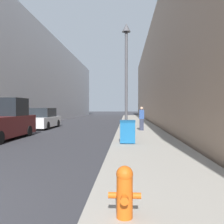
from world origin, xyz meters
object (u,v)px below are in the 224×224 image
at_px(fire_hydrant, 125,191).
at_px(parked_sedan_near, 43,119).
at_px(lamppost, 126,67).
at_px(trash_bin, 128,131).
at_px(pedestrian_on_sidewalk, 142,119).
at_px(pickup_truck, 0,122).

relative_size(fire_hydrant, parked_sedan_near, 0.16).
bearing_deg(lamppost, trash_bin, -88.17).
bearing_deg(fire_hydrant, pedestrian_on_sidewalk, 85.63).
xyz_separation_m(fire_hydrant, trash_bin, (0.07, 7.49, 0.13)).
bearing_deg(parked_sedan_near, trash_bin, -52.68).
distance_m(fire_hydrant, pickup_truck, 11.74).
bearing_deg(trash_bin, fire_hydrant, -90.50).
relative_size(lamppost, pedestrian_on_sidewalk, 3.69).
distance_m(trash_bin, pedestrian_on_sidewalk, 6.36).
bearing_deg(parked_sedan_near, pedestrian_on_sidewalk, -19.56).
xyz_separation_m(lamppost, parked_sedan_near, (-6.86, 6.91, -3.12)).
height_order(fire_hydrant, pickup_truck, pickup_truck).
relative_size(parked_sedan_near, pedestrian_on_sidewalk, 2.89).
relative_size(fire_hydrant, pickup_truck, 0.14).
bearing_deg(parked_sedan_near, pickup_truck, -89.95).
height_order(fire_hydrant, trash_bin, trash_bin).
distance_m(lamppost, parked_sedan_near, 10.23).
height_order(parked_sedan_near, pedestrian_on_sidewalk, pedestrian_on_sidewalk).
height_order(trash_bin, pickup_truck, pickup_truck).
xyz_separation_m(pickup_truck, parked_sedan_near, (-0.01, 7.06, -0.17)).
bearing_deg(trash_bin, parked_sedan_near, 127.32).
relative_size(trash_bin, lamppost, 0.17).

